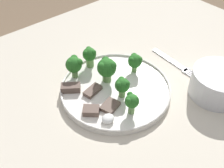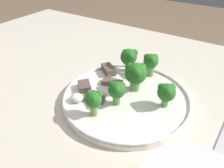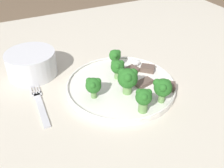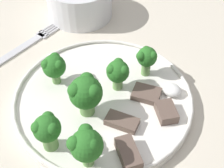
% 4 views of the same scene
% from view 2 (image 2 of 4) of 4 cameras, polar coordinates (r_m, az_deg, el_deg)
% --- Properties ---
extents(table, '(1.33, 1.06, 0.71)m').
position_cam_2_polar(table, '(0.53, -6.73, -14.34)').
color(table, beige).
rests_on(table, ground_plane).
extents(dinner_plate, '(0.28, 0.28, 0.02)m').
position_cam_2_polar(dinner_plate, '(0.49, 3.71, -3.64)').
color(dinner_plate, white).
rests_on(dinner_plate, table).
extents(fork, '(0.03, 0.18, 0.00)m').
position_cam_2_polar(fork, '(0.44, 26.38, -14.89)').
color(fork, silver).
rests_on(fork, table).
extents(broccoli_floret_near_rim_left, '(0.04, 0.04, 0.05)m').
position_cam_2_polar(broccoli_floret_near_rim_left, '(0.45, 1.26, -1.62)').
color(broccoli_floret_near_rim_left, '#709E56').
rests_on(broccoli_floret_near_rim_left, dinner_plate).
extents(broccoli_floret_center_left, '(0.04, 0.04, 0.06)m').
position_cam_2_polar(broccoli_floret_center_left, '(0.57, 4.68, 7.01)').
color(broccoli_floret_center_left, '#709E56').
rests_on(broccoli_floret_center_left, dinner_plate).
extents(broccoli_floret_back_left, '(0.04, 0.04, 0.06)m').
position_cam_2_polar(broccoli_floret_back_left, '(0.56, 10.10, 5.66)').
color(broccoli_floret_back_left, '#709E56').
rests_on(broccoli_floret_back_left, dinner_plate).
extents(broccoli_floret_front_left, '(0.03, 0.03, 0.05)m').
position_cam_2_polar(broccoli_floret_front_left, '(0.43, -4.61, -3.99)').
color(broccoli_floret_front_left, '#709E56').
rests_on(broccoli_floret_front_left, dinner_plate).
extents(broccoli_floret_center_back, '(0.05, 0.05, 0.07)m').
position_cam_2_polar(broccoli_floret_center_back, '(0.50, 6.25, 2.71)').
color(broccoli_floret_center_back, '#709E56').
rests_on(broccoli_floret_center_back, dinner_plate).
extents(broccoli_floret_mid_cluster, '(0.04, 0.04, 0.05)m').
position_cam_2_polar(broccoli_floret_mid_cluster, '(0.46, 14.06, -2.13)').
color(broccoli_floret_mid_cluster, '#709E56').
rests_on(broccoli_floret_mid_cluster, dinner_plate).
extents(meat_slice_front_slice, '(0.05, 0.03, 0.01)m').
position_cam_2_polar(meat_slice_front_slice, '(0.53, -0.31, 0.55)').
color(meat_slice_front_slice, brown).
rests_on(meat_slice_front_slice, dinner_plate).
extents(meat_slice_middle_slice, '(0.05, 0.05, 0.02)m').
position_cam_2_polar(meat_slice_middle_slice, '(0.52, -7.25, -0.56)').
color(meat_slice_middle_slice, brown).
rests_on(meat_slice_middle_slice, dinner_plate).
extents(meat_slice_rear_slice, '(0.05, 0.04, 0.01)m').
position_cam_2_polar(meat_slice_rear_slice, '(0.49, -4.58, -3.25)').
color(meat_slice_rear_slice, brown).
rests_on(meat_slice_rear_slice, dinner_plate).
extents(meat_slice_edge_slice, '(0.05, 0.05, 0.02)m').
position_cam_2_polar(meat_slice_edge_slice, '(0.57, -0.95, 3.80)').
color(meat_slice_edge_slice, brown).
rests_on(meat_slice_edge_slice, dinner_plate).
extents(sauce_dollop, '(0.03, 0.03, 0.02)m').
position_cam_2_polar(sauce_dollop, '(0.48, -9.22, -3.58)').
color(sauce_dollop, white).
rests_on(sauce_dollop, dinner_plate).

